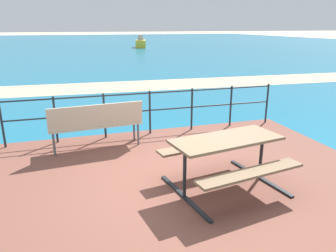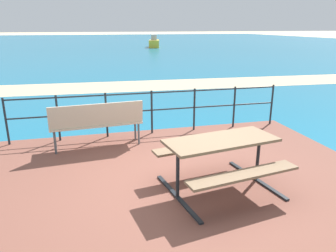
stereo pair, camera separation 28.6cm
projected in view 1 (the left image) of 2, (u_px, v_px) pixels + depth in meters
The scene contains 8 objects.
ground_plane at pixel (187, 184), 5.00m from camera, with size 240.00×240.00×0.00m, color beige.
patio_paving at pixel (187, 182), 4.99m from camera, with size 6.40×5.20×0.06m, color brown.
sea_water at pixel (81, 44), 41.50m from camera, with size 90.00×90.00×0.01m, color #196B8E.
beach_strip at pixel (113, 87), 12.82m from camera, with size 54.00×2.41×0.01m, color tan.
picnic_table at pixel (226, 150), 4.59m from camera, with size 1.80×1.62×0.78m.
park_bench at pixel (96, 122), 6.08m from camera, with size 1.79×0.57×0.91m.
railing_fence at pixel (150, 107), 6.97m from camera, with size 5.94×0.04×0.96m.
boat_near at pixel (141, 43), 35.66m from camera, with size 1.74×3.74×1.38m.
Camera 1 is at (-1.58, -4.22, 2.37)m, focal length 34.17 mm.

